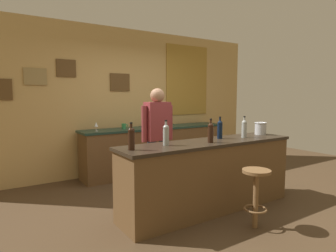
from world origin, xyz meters
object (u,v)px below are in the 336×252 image
object	(u,v)px
wine_bottle_c	(211,132)
wine_bottle_d	(220,129)
wine_bottle_a	(131,138)
bar_stool	(256,189)
wine_bottle_b	(166,134)
ice_bucket	(261,128)
bartender	(158,135)
wine_bottle_e	(244,128)
wine_glass_b	(157,121)
coffee_mug	(124,126)
wine_glass_a	(96,125)

from	to	relation	value
wine_bottle_c	wine_bottle_d	world-z (taller)	same
wine_bottle_c	wine_bottle_d	distance (m)	0.39
wine_bottle_a	wine_bottle_d	size ratio (longest dim) A/B	1.00
bar_stool	wine_bottle_b	bearing A→B (deg)	134.23
wine_bottle_a	ice_bucket	world-z (taller)	wine_bottle_a
bartender	ice_bucket	world-z (taller)	bartender
wine_bottle_b	wine_bottle_e	distance (m)	1.27
bartender	wine_bottle_c	xyz separation A→B (m)	(0.25, -0.88, 0.12)
wine_bottle_b	wine_bottle_d	size ratio (longest dim) A/B	1.00
wine_bottle_a	wine_glass_b	size ratio (longest dim) A/B	1.97
coffee_mug	wine_bottle_a	bearing A→B (deg)	-112.44
wine_bottle_c	wine_glass_b	bearing A→B (deg)	76.73
wine_bottle_d	bartender	bearing A→B (deg)	130.41
wine_bottle_b	wine_glass_b	size ratio (longest dim) A/B	1.97
wine_bottle_a	wine_glass_b	bearing A→B (deg)	52.93
ice_bucket	bartender	bearing A→B (deg)	152.79
bartender	wine_bottle_b	bearing A→B (deg)	-113.90
wine_bottle_c	wine_bottle_e	bearing A→B (deg)	5.62
bar_stool	wine_bottle_a	world-z (taller)	wine_bottle_a
wine_bottle_c	wine_bottle_d	size ratio (longest dim) A/B	1.00
bartender	ice_bucket	bearing A→B (deg)	-27.21
bar_stool	wine_bottle_a	xyz separation A→B (m)	(-1.21, 0.71, 0.60)
bar_stool	wine_bottle_a	bearing A→B (deg)	149.82
wine_glass_a	wine_bottle_c	bearing A→B (deg)	-70.15
wine_bottle_b	wine_glass_a	xyz separation A→B (m)	(-0.17, 1.97, -0.05)
wine_bottle_c	wine_glass_b	world-z (taller)	wine_bottle_c
wine_bottle_a	coffee_mug	world-z (taller)	wine_bottle_a
wine_bottle_b	wine_bottle_c	world-z (taller)	same
ice_bucket	wine_glass_a	world-z (taller)	ice_bucket
wine_bottle_c	wine_bottle_b	bearing A→B (deg)	167.06
bartender	bar_stool	size ratio (longest dim) A/B	2.38
wine_glass_a	wine_bottle_d	bearing A→B (deg)	-60.19
ice_bucket	wine_glass_a	xyz separation A→B (m)	(-1.91, 1.94, -0.01)
bar_stool	wine_glass_b	world-z (taller)	wine_glass_b
bartender	wine_bottle_e	bearing A→B (deg)	-40.98
bartender	wine_bottle_a	distance (m)	1.14
wine_bottle_c	wine_glass_b	distance (m)	2.24
wine_bottle_e	ice_bucket	bearing A→B (deg)	11.49
bar_stool	wine_glass_a	distance (m)	2.92
wine_bottle_d	wine_bottle_a	bearing A→B (deg)	-175.78
ice_bucket	wine_glass_a	bearing A→B (deg)	134.52
wine_bottle_e	ice_bucket	distance (m)	0.48
wine_bottle_b	wine_bottle_c	xyz separation A→B (m)	(0.59, -0.13, 0.00)
wine_bottle_d	bar_stool	bearing A→B (deg)	-103.12
bar_stool	wine_bottle_a	size ratio (longest dim) A/B	2.22
coffee_mug	bartender	bearing A→B (deg)	-92.61
wine_bottle_e	wine_bottle_a	bearing A→B (deg)	179.37
wine_bottle_c	wine_bottle_e	distance (m)	0.69
wine_bottle_e	wine_bottle_b	bearing A→B (deg)	176.99
wine_bottle_c	wine_glass_a	bearing A→B (deg)	109.85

